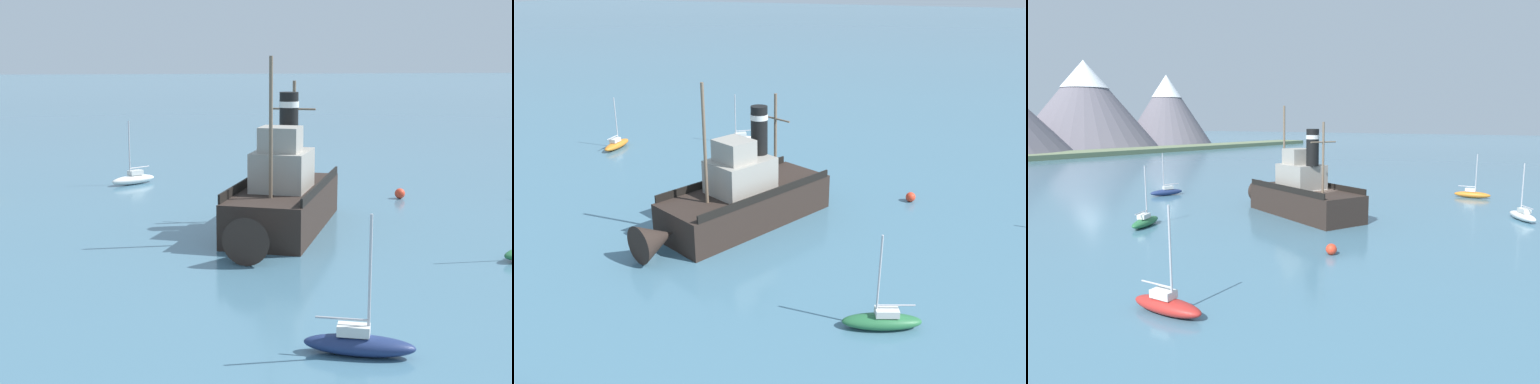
# 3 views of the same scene
# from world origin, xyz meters

# --- Properties ---
(ground_plane) EXTENTS (600.00, 600.00, 0.00)m
(ground_plane) POSITION_xyz_m (0.00, 0.00, 0.00)
(ground_plane) COLOR #477289
(old_tugboat) EXTENTS (8.41, 14.65, 9.90)m
(old_tugboat) POSITION_xyz_m (-0.32, 2.04, 1.83)
(old_tugboat) COLOR #2D231E
(old_tugboat) RESTS_ON ground
(sailboat_navy) EXTENTS (3.95, 2.23, 4.90)m
(sailboat_navy) POSITION_xyz_m (-0.22, 20.72, 0.43)
(sailboat_navy) COLOR navy
(sailboat_navy) RESTS_ON ground
(sailboat_white) EXTENTS (3.70, 3.16, 4.90)m
(sailboat_white) POSITION_xyz_m (8.71, -14.98, 0.43)
(sailboat_white) COLOR white
(sailboat_white) RESTS_ON ground
(mooring_buoy) EXTENTS (0.72, 0.72, 0.72)m
(mooring_buoy) POSITION_xyz_m (-9.95, -6.80, 0.36)
(mooring_buoy) COLOR red
(mooring_buoy) RESTS_ON ground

